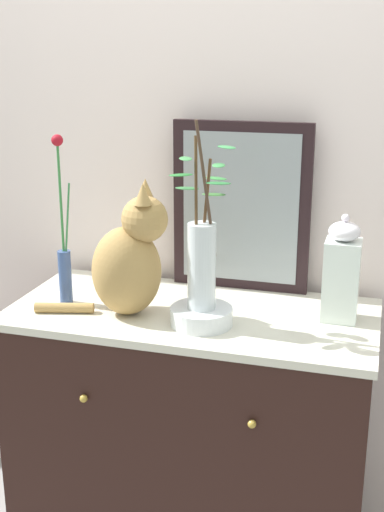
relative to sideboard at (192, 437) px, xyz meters
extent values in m
cube|color=silver|center=(0.00, 0.35, 0.84)|extent=(4.40, 0.08, 2.60)
cube|color=black|center=(0.00, 0.00, -0.01)|extent=(1.13, 0.54, 0.89)
cube|color=beige|center=(0.00, 0.00, 0.45)|extent=(1.15, 0.55, 0.02)
sphere|color=#B79338|center=(-0.25, -0.28, 0.26)|extent=(0.02, 0.02, 0.02)
sphere|color=#B79338|center=(0.25, -0.28, 0.26)|extent=(0.02, 0.02, 0.02)
cube|color=black|center=(0.10, 0.25, 0.74)|extent=(0.46, 0.03, 0.57)
cube|color=gray|center=(0.10, 0.24, 0.74)|extent=(0.39, 0.01, 0.50)
ellipsoid|color=#AA844C|center=(-0.19, -0.08, 0.60)|extent=(0.26, 0.24, 0.28)
sphere|color=#AA844C|center=(-0.13, -0.06, 0.76)|extent=(0.14, 0.14, 0.14)
cone|color=#AA844C|center=(-0.14, -0.03, 0.85)|extent=(0.05, 0.05, 0.06)
cone|color=#AA844C|center=(-0.12, -0.10, 0.85)|extent=(0.05, 0.05, 0.06)
cylinder|color=#AA844C|center=(-0.38, -0.13, 0.48)|extent=(0.19, 0.08, 0.03)
cylinder|color=#385188|center=(-0.41, -0.05, 0.55)|extent=(0.04, 0.04, 0.18)
cylinder|color=#33783C|center=(-0.41, -0.05, 0.80)|extent=(0.01, 0.01, 0.33)
sphere|color=maroon|center=(-0.41, -0.05, 0.99)|extent=(0.04, 0.04, 0.04)
cylinder|color=#337A43|center=(-0.39, -0.05, 0.75)|extent=(0.03, 0.01, 0.22)
cylinder|color=white|center=(0.06, -0.10, 0.49)|extent=(0.19, 0.19, 0.05)
cylinder|color=silver|center=(0.06, -0.10, 0.64)|extent=(0.08, 0.08, 0.26)
cylinder|color=#4D3620|center=(0.04, -0.11, 0.84)|extent=(0.02, 0.04, 0.35)
ellipsoid|color=#34713D|center=(0.01, -0.10, 0.87)|extent=(0.07, 0.04, 0.01)
ellipsoid|color=#297132|center=(0.01, -0.13, 0.91)|extent=(0.08, 0.07, 0.01)
ellipsoid|color=#397C42|center=(0.02, -0.12, 0.96)|extent=(0.06, 0.08, 0.01)
cylinder|color=#483426|center=(0.07, -0.11, 0.87)|extent=(0.05, 0.07, 0.40)
ellipsoid|color=#2A7039|center=(0.12, -0.14, 0.90)|extent=(0.07, 0.04, 0.01)
ellipsoid|color=#398245|center=(0.12, -0.15, 0.95)|extent=(0.05, 0.08, 0.01)
ellipsoid|color=#30753F|center=(0.14, -0.16, 1.00)|extent=(0.08, 0.07, 0.01)
cylinder|color=#543821|center=(0.07, -0.09, 0.81)|extent=(0.04, 0.02, 0.29)
ellipsoid|color=#3C7237|center=(0.08, -0.05, 0.85)|extent=(0.07, 0.04, 0.01)
ellipsoid|color=#2F7436|center=(0.09, -0.05, 0.90)|extent=(0.08, 0.06, 0.01)
cube|color=white|center=(0.45, 0.06, 0.58)|extent=(0.11, 0.11, 0.25)
ellipsoid|color=white|center=(0.45, 0.06, 0.74)|extent=(0.09, 0.09, 0.06)
sphere|color=white|center=(0.45, 0.06, 0.78)|extent=(0.02, 0.02, 0.02)
camera|label=1|loc=(0.55, -1.90, 1.25)|focal=47.14mm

